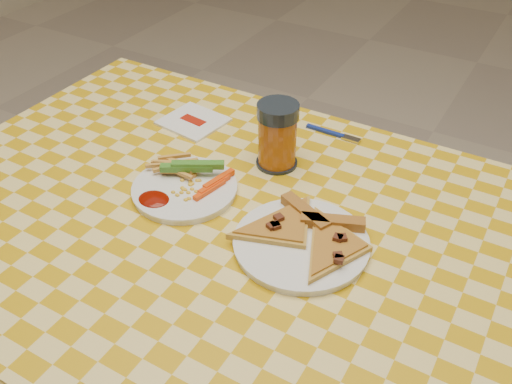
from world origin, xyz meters
TOP-DOWN VIEW (x-y plane):
  - table at (0.00, 0.00)m, footprint 1.28×0.88m
  - plate_left at (-0.12, 0.03)m, footprint 0.25×0.25m
  - plate_right at (0.14, 0.00)m, footprint 0.29×0.29m
  - fries_veggies at (-0.13, 0.04)m, footprint 0.18×0.17m
  - pizza_slices at (0.14, 0.02)m, footprint 0.31×0.25m
  - drink_glass at (-0.02, 0.20)m, footprint 0.09×0.09m
  - napkin at (-0.26, 0.25)m, footprint 0.15×0.14m
  - fork at (0.04, 0.36)m, footprint 0.13×0.02m

SIDE VIEW (x-z plane):
  - table at x=0.00m, z-range 0.30..1.06m
  - napkin at x=-0.26m, z-range 0.76..0.76m
  - fork at x=0.04m, z-range 0.76..0.76m
  - plate_left at x=-0.12m, z-range 0.76..0.77m
  - plate_right at x=0.14m, z-range 0.76..0.77m
  - pizza_slices at x=0.14m, z-range 0.76..0.79m
  - fries_veggies at x=-0.13m, z-range 0.76..0.80m
  - drink_glass at x=-0.02m, z-range 0.75..0.89m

